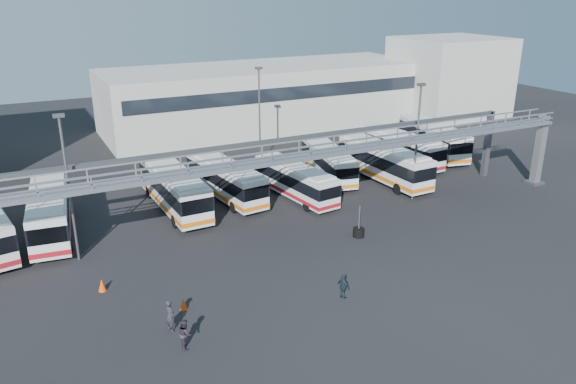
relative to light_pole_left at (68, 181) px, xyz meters
name	(u,v)px	position (x,y,z in m)	size (l,w,h in m)	color
ground	(338,259)	(16.00, -8.00, -5.73)	(140.00, 140.00, 0.00)	black
gantry	(299,161)	(16.00, -2.13, -0.22)	(51.40, 5.15, 7.10)	#95979D
warehouse	(266,96)	(28.00, 30.00, -1.73)	(42.00, 14.00, 8.00)	#9E9E99
building_right	(449,77)	(54.00, 24.00, -0.23)	(14.00, 12.00, 11.00)	#B2B2AD
light_pole_left	(68,181)	(0.00, 0.00, 0.00)	(0.70, 0.35, 10.21)	#4C4F54
light_pole_mid	(417,136)	(28.00, -1.00, 0.00)	(0.70, 0.35, 10.21)	#4C4F54
light_pole_back	(259,112)	(20.00, 14.00, 0.00)	(0.70, 0.35, 10.21)	#4C4F54
bus_1	(50,210)	(-1.14, 5.48, -3.78)	(3.92, 11.82, 3.52)	silver
bus_3	(174,188)	(8.57, 6.08, -3.78)	(3.03, 11.68, 3.53)	silver
bus_4	(225,179)	(13.37, 6.67, -3.91)	(3.78, 11.01, 3.28)	silver
bus_5	(295,180)	(18.88, 3.90, -4.05)	(3.53, 10.19, 3.03)	silver
bus_6	(328,161)	(24.36, 7.46, -4.02)	(4.35, 10.46, 3.09)	silver
bus_7	(384,162)	(28.60, 4.23, -3.80)	(3.13, 11.58, 3.49)	silver
bus_8	(398,147)	(33.26, 8.09, -3.87)	(3.76, 11.29, 3.36)	silver
bus_9	(433,138)	(38.79, 9.10, -3.78)	(5.01, 11.91, 3.53)	silver
pedestrian_a	(170,316)	(3.33, -11.18, -4.78)	(0.69, 0.46, 1.90)	black
pedestrian_b	(185,334)	(3.61, -13.00, -4.91)	(0.80, 0.62, 1.64)	#27202C
pedestrian_d	(343,287)	(13.54, -12.56, -4.92)	(0.94, 0.39, 1.61)	#19272D
cone_left	(183,304)	(4.58, -9.40, -5.37)	(0.45, 0.45, 0.71)	#D7420B
cone_right	(102,285)	(0.72, -5.07, -5.33)	(0.50, 0.50, 0.80)	#D7420B
tire_stack	(359,232)	(19.32, -5.55, -5.31)	(0.87, 0.87, 2.50)	black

